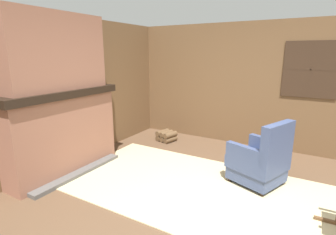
{
  "coord_description": "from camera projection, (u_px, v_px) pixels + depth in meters",
  "views": [
    {
      "loc": [
        0.87,
        -2.54,
        1.84
      ],
      "look_at": [
        -1.04,
        0.75,
        0.9
      ],
      "focal_mm": 28.0,
      "sensor_mm": 36.0,
      "label": 1
    }
  ],
  "objects": [
    {
      "name": "wood_panel_wall_back",
      "position": [
        268.0,
        86.0,
        4.98
      ],
      "size": [
        6.0,
        0.09,
        2.43
      ],
      "color": "brown",
      "rests_on": "ground"
    },
    {
      "name": "chimney_breast",
      "position": [
        55.0,
        52.0,
        3.76
      ],
      "size": [
        0.38,
        1.57,
        1.1
      ],
      "color": "#93604C",
      "rests_on": "fireplace_hearth"
    },
    {
      "name": "ground_plane",
      "position": [
        214.0,
        218.0,
        3.0
      ],
      "size": [
        14.0,
        14.0,
        0.0
      ],
      "primitive_type": "plane",
      "color": "brown"
    },
    {
      "name": "armchair",
      "position": [
        260.0,
        162.0,
        3.69
      ],
      "size": [
        0.85,
        0.83,
        0.96
      ],
      "rotation": [
        0.0,
        0.0,
        2.77
      ],
      "color": "#3D4C75",
      "rests_on": "ground"
    },
    {
      "name": "firewood_stack",
      "position": [
        166.0,
        136.0,
        5.61
      ],
      "size": [
        0.43,
        0.4,
        0.22
      ],
      "rotation": [
        0.0,
        0.0,
        -0.26
      ],
      "color": "brown",
      "rests_on": "ground"
    },
    {
      "name": "oil_lamp_vase",
      "position": [
        33.0,
        85.0,
        3.58
      ],
      "size": [
        0.12,
        0.12,
        0.31
      ],
      "color": "#B24C42",
      "rests_on": "fireplace_hearth"
    },
    {
      "name": "wood_panel_wall_left",
      "position": [
        49.0,
        95.0,
        4.04
      ],
      "size": [
        0.06,
        6.0,
        2.43
      ],
      "color": "brown",
      "rests_on": "ground"
    },
    {
      "name": "area_rug",
      "position": [
        203.0,
        189.0,
        3.62
      ],
      "size": [
        4.0,
        2.04,
        0.01
      ],
      "color": "#C6B789",
      "rests_on": "ground"
    },
    {
      "name": "fireplace_hearth",
      "position": [
        64.0,
        132.0,
        4.05
      ],
      "size": [
        0.64,
        1.89,
        1.31
      ],
      "color": "#93604C",
      "rests_on": "ground"
    },
    {
      "name": "storage_case",
      "position": [
        78.0,
        83.0,
        4.23
      ],
      "size": [
        0.13,
        0.22,
        0.12
      ],
      "color": "black",
      "rests_on": "fireplace_hearth"
    }
  ]
}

